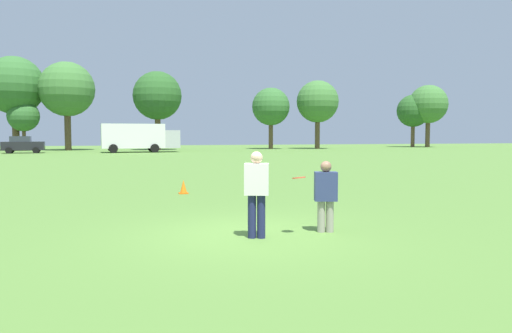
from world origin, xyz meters
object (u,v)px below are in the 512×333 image
frisbee (299,178)px  traffic_cone (183,187)px  player_defender (326,193)px  box_truck (139,137)px  parked_car_center (23,145)px  player_thrower (257,189)px

frisbee → traffic_cone: 7.85m
player_defender → frisbee: player_defender is taller
box_truck → traffic_cone: bearing=-89.2°
player_defender → parked_car_center: (-14.81, 47.94, 0.09)m
frisbee → box_truck: 47.37m
frisbee → parked_car_center: (-14.13, 48.16, -0.26)m
player_thrower → box_truck: (-1.11, 47.31, 0.78)m
traffic_cone → box_truck: box_truck is taller
player_defender → box_truck: (-2.66, 47.11, 0.92)m
parked_car_center → box_truck: 12.20m
traffic_cone → parked_car_center: parked_car_center is taller
player_defender → box_truck: box_truck is taller
frisbee → parked_car_center: size_ratio=0.06×
player_thrower → parked_car_center: parked_car_center is taller
player_defender → traffic_cone: bearing=106.0°
player_thrower → frisbee: bearing=-0.8°
player_thrower → parked_car_center: bearing=105.4°
player_thrower → player_defender: 1.57m
traffic_cone → frisbee: bearing=-79.2°
player_defender → frisbee: size_ratio=5.48×
parked_car_center → player_thrower: bearing=-74.6°
box_truck → parked_car_center: bearing=176.1°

